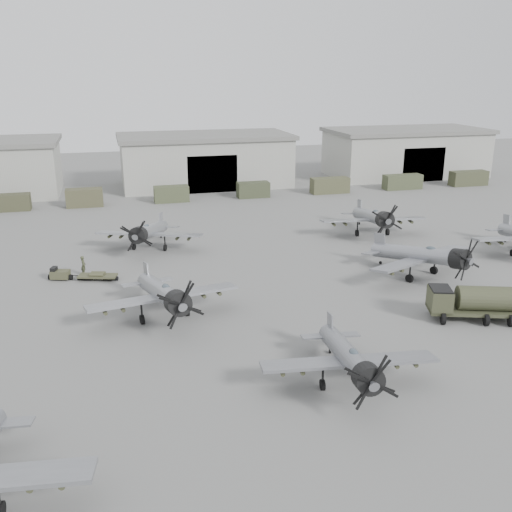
% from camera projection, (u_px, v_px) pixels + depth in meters
% --- Properties ---
extents(ground, '(220.00, 220.00, 0.00)m').
position_uv_depth(ground, '(349.00, 340.00, 42.10)').
color(ground, slate).
rests_on(ground, ground).
extents(hangar_center, '(29.00, 14.80, 8.70)m').
position_uv_depth(hangar_center, '(205.00, 160.00, 97.74)').
color(hangar_center, '#97978D').
rests_on(hangar_center, ground).
extents(hangar_right, '(29.00, 14.80, 8.70)m').
position_uv_depth(hangar_right, '(405.00, 152.00, 106.86)').
color(hangar_right, '#97978D').
rests_on(hangar_right, ground).
extents(support_truck_1, '(5.69, 2.20, 2.34)m').
position_uv_depth(support_truck_1, '(9.00, 203.00, 80.49)').
color(support_truck_1, '#393A26').
rests_on(support_truck_1, ground).
extents(support_truck_2, '(5.21, 2.20, 2.63)m').
position_uv_depth(support_truck_2, '(85.00, 198.00, 82.91)').
color(support_truck_2, '#42412B').
rests_on(support_truck_2, ground).
extents(support_truck_3, '(5.17, 2.20, 2.39)m').
position_uv_depth(support_truck_3, '(171.00, 194.00, 85.97)').
color(support_truck_3, '#3F452D').
rests_on(support_truck_3, ground).
extents(support_truck_4, '(4.97, 2.20, 2.37)m').
position_uv_depth(support_truck_4, '(253.00, 190.00, 89.03)').
color(support_truck_4, '#363C27').
rests_on(support_truck_4, ground).
extents(support_truck_5, '(6.17, 2.20, 2.49)m').
position_uv_depth(support_truck_5, '(330.00, 185.00, 92.09)').
color(support_truck_5, '#43452D').
rests_on(support_truck_5, ground).
extents(support_truck_6, '(6.47, 2.20, 2.42)m').
position_uv_depth(support_truck_6, '(402.00, 182.00, 95.21)').
color(support_truck_6, '#3D442C').
rests_on(support_truck_6, ground).
extents(support_truck_7, '(6.54, 2.20, 2.49)m').
position_uv_depth(support_truck_7, '(469.00, 178.00, 98.22)').
color(support_truck_7, '#3A3E28').
rests_on(support_truck_7, ground).
extents(aircraft_near_1, '(11.19, 10.07, 4.45)m').
position_uv_depth(aircraft_near_1, '(351.00, 359.00, 35.03)').
color(aircraft_near_1, gray).
rests_on(aircraft_near_1, ground).
extents(aircraft_mid_1, '(12.27, 11.04, 4.87)m').
position_uv_depth(aircraft_mid_1, '(164.00, 294.00, 44.74)').
color(aircraft_mid_1, '#95979D').
rests_on(aircraft_mid_1, ground).
extents(aircraft_mid_2, '(12.21, 11.04, 4.96)m').
position_uv_depth(aircraft_mid_2, '(425.00, 256.00, 53.87)').
color(aircraft_mid_2, gray).
rests_on(aircraft_mid_2, ground).
extents(aircraft_far_0, '(11.62, 10.49, 4.69)m').
position_uv_depth(aircraft_far_0, '(148.00, 232.00, 62.31)').
color(aircraft_far_0, '#92949A').
rests_on(aircraft_far_0, ground).
extents(aircraft_far_1, '(12.66, 11.39, 5.03)m').
position_uv_depth(aircraft_far_1, '(374.00, 217.00, 67.83)').
color(aircraft_far_1, gray).
rests_on(aircraft_far_1, ground).
extents(fuel_tanker, '(7.58, 4.59, 2.78)m').
position_uv_depth(fuel_tanker, '(474.00, 300.00, 45.13)').
color(fuel_tanker, '#383B26').
rests_on(fuel_tanker, ground).
extents(tug_trailer, '(6.30, 2.97, 1.26)m').
position_uv_depth(tug_trailer, '(74.00, 275.00, 54.03)').
color(tug_trailer, '#3F402A').
rests_on(tug_trailer, ground).
extents(ground_crew, '(0.51, 0.74, 1.94)m').
position_uv_depth(ground_crew, '(83.00, 266.00, 55.11)').
color(ground_crew, '#3A3F29').
rests_on(ground_crew, ground).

